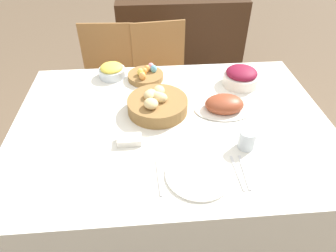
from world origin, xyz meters
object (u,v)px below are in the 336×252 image
egg_basket (146,75)px  ham_platter (224,105)px  bread_basket (157,104)px  fork (159,177)px  chair_far_left (109,79)px  dinner_plate (199,175)px  butter_dish (130,140)px  pineapple_bowl (112,71)px  sideboard (180,40)px  beet_salad_bowl (241,77)px  knife (237,173)px  chair_far_center (161,77)px  drinking_cup (247,139)px  spoon (244,172)px

egg_basket → ham_platter: size_ratio=0.69×
bread_basket → fork: bearing=-92.2°
chair_far_left → ham_platter: bearing=-46.9°
bread_basket → egg_basket: (-0.05, 0.33, -0.02)m
dinner_plate → fork: dinner_plate is taller
chair_far_left → butter_dish: bearing=-75.6°
chair_far_left → egg_basket: chair_far_left is taller
pineapple_bowl → dinner_plate: size_ratio=0.59×
dinner_plate → sideboard: bearing=85.3°
beet_salad_bowl → knife: size_ratio=1.11×
egg_basket → beet_salad_bowl: size_ratio=1.02×
bread_basket → fork: size_ratio=1.63×
pineapple_bowl → ham_platter: bearing=-33.0°
dinner_plate → egg_basket: bearing=103.9°
chair_far_center → butter_dish: chair_far_center is taller
chair_far_center → drinking_cup: chair_far_center is taller
chair_far_left → knife: size_ratio=4.65×
spoon → drinking_cup: bearing=74.7°
butter_dish → knife: bearing=-26.7°
sideboard → knife: (-0.01, -2.11, 0.34)m
knife → spoon: (0.03, 0.00, 0.00)m
chair_far_center → drinking_cup: size_ratio=9.81×
egg_basket → butter_dish: size_ratio=1.95×
beet_salad_bowl → dinner_plate: size_ratio=0.77×
knife → chair_far_left: bearing=114.7°
butter_dish → dinner_plate: bearing=-38.3°
chair_far_left → egg_basket: size_ratio=4.13×
ham_platter → butter_dish: ham_platter is taller
sideboard → ham_platter: bearing=-89.0°
bread_basket → dinner_plate: bread_basket is taller
bread_basket → pineapple_bowl: size_ratio=1.94×
fork → butter_dish: (-0.12, 0.23, 0.01)m
sideboard → bread_basket: bearing=-101.0°
chair_far_left → chair_far_center: same height
pineapple_bowl → butter_dish: size_ratio=1.46×
chair_far_center → fork: (-0.09, -1.28, 0.28)m
beet_salad_bowl → fork: bearing=-127.3°
pineapple_bowl → spoon: size_ratio=0.84×
chair_far_left → sideboard: size_ratio=0.72×
egg_basket → ham_platter: bearing=-40.9°
chair_far_center → sideboard: bearing=67.3°
bread_basket → fork: 0.46m
sideboard → spoon: (0.02, -2.11, 0.34)m
pineapple_bowl → beet_salad_bowl: bearing=-11.2°
chair_far_left → knife: chair_far_left is taller
ham_platter → fork: 0.58m
bread_basket → chair_far_center: bearing=84.9°
beet_salad_bowl → pineapple_bowl: size_ratio=1.32×
ham_platter → knife: ham_platter is taller
chair_far_center → pineapple_bowl: bearing=-132.6°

